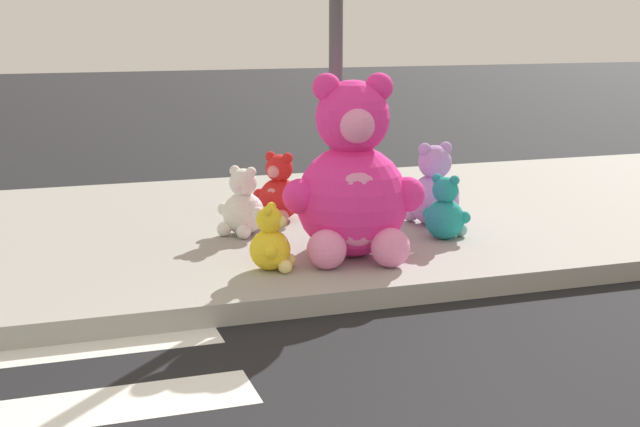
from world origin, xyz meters
The scene contains 9 objects.
sidewalk centered at (0.00, 5.20, 0.07)m, with size 28.00×4.40×0.15m, color #9E9B93.
sign_pole centered at (1.00, 4.40, 1.85)m, with size 0.56×0.11×3.20m.
plush_pink_large centered at (0.93, 3.81, 0.70)m, with size 1.04×0.96×1.37m.
plush_tan centered at (1.48, 5.08, 0.40)m, with size 0.45×0.44×0.62m.
plush_red centered at (0.74, 5.17, 0.39)m, with size 0.43×0.43×0.61m.
plush_lavender centered at (1.96, 4.59, 0.44)m, with size 0.56×0.49×0.72m.
plush_teal centered at (1.84, 4.09, 0.36)m, with size 0.38×0.38×0.53m.
plush_yellow centered at (0.26, 3.65, 0.34)m, with size 0.35×0.34×0.48m.
plush_white centered at (0.31, 4.75, 0.38)m, with size 0.41×0.41×0.57m.
Camera 1 is at (-1.35, -2.23, 1.93)m, focal length 49.64 mm.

